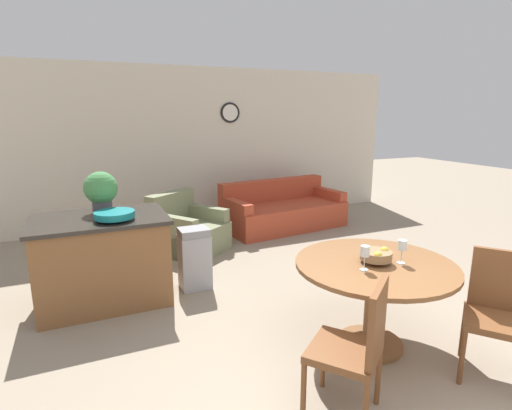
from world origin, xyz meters
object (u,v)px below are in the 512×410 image
kitchen_island (103,259)px  potted_plant (101,190)px  fruit_bowl (376,255)px  dining_chair_near_right (497,308)px  teal_bowl (115,215)px  couch (282,211)px  trash_bin (195,259)px  dining_table (374,282)px  wine_glass_right (402,246)px  wine_glass_left (365,252)px  dining_chair_near_left (356,344)px  armchair (187,232)px

kitchen_island → potted_plant: 0.72m
fruit_bowl → kitchen_island: 2.69m
dining_chair_near_right → fruit_bowl: bearing=5.0°
kitchen_island → teal_bowl: (0.13, -0.19, 0.50)m
couch → trash_bin: bearing=-145.3°
dining_table → teal_bowl: bearing=139.0°
dining_table → trash_bin: (-1.04, 1.73, -0.23)m
fruit_bowl → wine_glass_right: bearing=-26.7°
fruit_bowl → wine_glass_left: size_ratio=1.29×
dining_chair_near_left → fruit_bowl: bearing=4.9°
wine_glass_right → potted_plant: size_ratio=0.45×
couch → armchair: 1.89m
dining_chair_near_left → wine_glass_left: bearing=10.3°
wine_glass_left → potted_plant: bearing=130.3°
wine_glass_right → potted_plant: potted_plant is taller
dining_table → teal_bowl: size_ratio=3.37×
teal_bowl → armchair: 1.86m
fruit_bowl → couch: fruit_bowl is taller
trash_bin → fruit_bowl: bearing=-59.1°
wine_glass_left → wine_glass_right: 0.36m
fruit_bowl → dining_table: bearing=20.9°
dining_chair_near_right → armchair: 3.89m
dining_chair_near_right → kitchen_island: size_ratio=0.72×
kitchen_island → potted_plant: bearing=76.6°
trash_bin → armchair: size_ratio=0.58×
dining_chair_near_left → dining_chair_near_right: (1.24, -0.04, 0.00)m
wine_glass_right → couch: 3.76m
armchair → wine_glass_left: bearing=-113.0°
couch → armchair: (-1.81, -0.54, 0.01)m
dining_chair_near_left → teal_bowl: 2.55m
fruit_bowl → trash_bin: size_ratio=0.36×
dining_chair_near_right → wine_glass_right: bearing=-0.7°
fruit_bowl → couch: 3.70m
dining_table → couch: size_ratio=0.60×
trash_bin → teal_bowl: bearing=-171.1°
teal_bowl → couch: (2.85, 1.92, -0.68)m
dining_chair_near_right → fruit_bowl: 0.92m
potted_plant → armchair: size_ratio=0.36×
dining_chair_near_right → wine_glass_right: 0.78m
potted_plant → couch: size_ratio=0.20×
kitchen_island → potted_plant: potted_plant is taller
wine_glass_right → teal_bowl: (-2.02, 1.69, 0.07)m
wine_glass_left → teal_bowl: 2.37m
potted_plant → dining_table: bearing=-45.7°
dining_table → couch: bearing=74.1°
fruit_bowl → kitchen_island: kitchen_island is taller
dining_chair_near_left → armchair: bearing=54.2°
potted_plant → couch: 3.43m
dining_chair_near_right → wine_glass_left: bearing=16.3°
wine_glass_left → couch: bearing=71.8°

